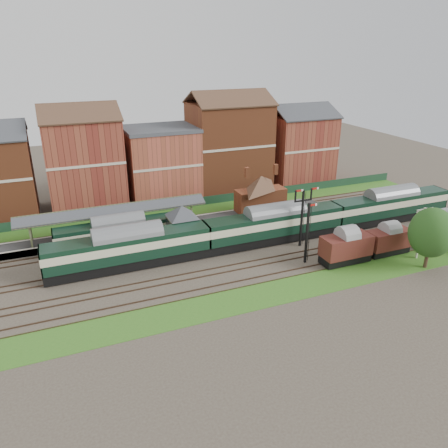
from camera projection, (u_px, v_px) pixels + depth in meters
name	position (u px, v px, depth m)	size (l,w,h in m)	color
ground	(212.00, 253.00, 58.11)	(160.00, 160.00, 0.00)	#473D33
grass_back	(178.00, 213.00, 71.78)	(90.00, 4.50, 0.06)	#2D6619
grass_front	(251.00, 297.00, 47.83)	(90.00, 5.00, 0.06)	#2D6619
fence	(174.00, 205.00, 73.22)	(90.00, 0.12, 1.50)	#193823
platform	(157.00, 228.00, 64.51)	(55.00, 3.40, 1.00)	#2D2D2D
signal_box	(182.00, 225.00, 58.62)	(5.40, 5.40, 6.00)	#5D6A4B
brick_hut	(237.00, 230.00, 62.18)	(3.20, 2.64, 2.94)	maroon
station_building	(261.00, 193.00, 69.14)	(8.10, 8.10, 5.90)	brown
canopy	(113.00, 208.00, 60.85)	(26.00, 3.89, 4.08)	#444B2F
semaphore_bracket	(302.00, 214.00, 58.41)	(3.60, 0.25, 8.18)	black
semaphore_siding	(307.00, 232.00, 54.04)	(1.23, 0.25, 8.00)	black
yard_lamp	(421.00, 230.00, 55.14)	(2.60, 0.22, 7.00)	beige
town_backdrop	(160.00, 159.00, 76.76)	(69.00, 10.00, 16.00)	brown
dmu_train	(275.00, 224.00, 60.34)	(60.61, 3.18, 4.66)	black
platform_railcar	(119.00, 232.00, 58.96)	(16.89, 2.66, 3.89)	black
goods_van_a	(346.00, 247.00, 54.67)	(6.41, 2.78, 3.89)	black
goods_van_b	(388.00, 240.00, 57.10)	(5.83, 2.52, 3.53)	black
goods_van_c	(440.00, 229.00, 60.14)	(6.41, 2.78, 3.89)	black
tree_far	(432.00, 233.00, 52.50)	(5.37, 5.37, 7.84)	#382619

